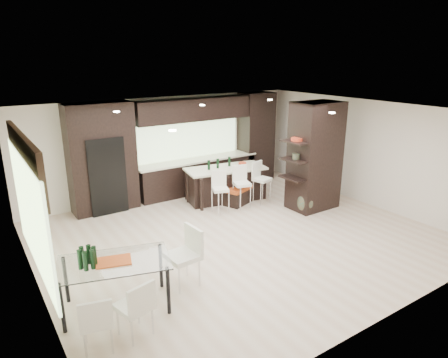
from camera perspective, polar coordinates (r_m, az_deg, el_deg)
ground at (r=8.77m, az=2.19°, el=-8.17°), size 8.00×8.00×0.00m
back_wall at (r=11.21m, az=-8.26°, el=4.66°), size 8.00×0.02×2.70m
left_wall at (r=6.88m, az=-25.95°, el=-5.15°), size 0.02×7.00×2.70m
right_wall at (r=11.04m, az=19.42°, el=3.64°), size 0.02×7.00×2.70m
ceiling at (r=7.99m, az=2.42°, el=9.59°), size 8.00×7.00×0.02m
window_left at (r=7.07m, az=-25.88°, el=-4.55°), size 0.04×3.20×1.90m
window_back at (r=11.40m, az=-5.48°, el=5.99°), size 3.40×0.04×1.20m
stone_accent at (r=6.82m, az=-26.62°, el=2.55°), size 0.08×3.00×0.80m
ceiling_spots at (r=8.20m, az=1.37°, el=9.65°), size 4.00×3.00×0.02m
back_cabinetry at (r=11.14m, az=-5.20°, el=4.69°), size 6.80×0.68×2.70m
refrigerator at (r=10.31m, az=-16.78°, el=0.67°), size 0.90×0.68×1.90m
partition_column at (r=10.24m, az=12.86°, el=3.19°), size 1.20×0.80×2.70m
kitchen_island at (r=10.79m, az=0.22°, el=-0.67°), size 2.25×1.29×0.88m
stool_left at (r=9.87m, az=-0.52°, el=-2.53°), size 0.48×0.48×0.85m
stool_mid at (r=10.20m, az=2.57°, el=-1.75°), size 0.48×0.48×0.88m
stool_right at (r=10.58m, az=5.42°, el=-1.09°), size 0.48×0.48×0.89m
bench at (r=10.72m, az=2.64°, el=-1.99°), size 1.29×0.87×0.46m
floor_vase at (r=10.01m, az=11.66°, el=-1.75°), size 0.43×0.43×1.13m
dining_table at (r=6.55m, az=-15.19°, el=-14.38°), size 1.85×1.36×0.80m
chair_near at (r=5.94m, az=-12.68°, el=-17.77°), size 0.52×0.52×0.80m
chair_far at (r=5.83m, az=-17.68°, el=-19.09°), size 0.51×0.51×0.78m
chair_end at (r=6.89m, az=-5.91°, el=-11.44°), size 0.54×0.54×0.94m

